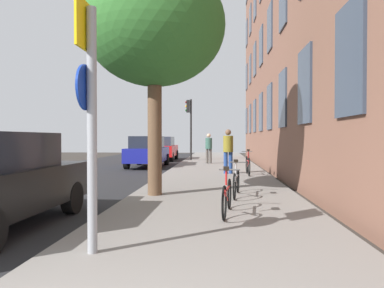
{
  "coord_description": "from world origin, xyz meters",
  "views": [
    {
      "loc": [
        1.19,
        -1.11,
        1.53
      ],
      "look_at": [
        0.28,
        11.38,
        1.33
      ],
      "focal_mm": 33.21,
      "sensor_mm": 36.0,
      "label": 1
    }
  ],
  "objects": [
    {
      "name": "bicycle_2",
      "position": [
        2.34,
        12.64,
        0.51
      ],
      "size": [
        0.42,
        1.72,
        0.99
      ],
      "color": "black",
      "rests_on": "sidewalk"
    },
    {
      "name": "sign_post",
      "position": [
        -0.37,
        3.13,
        1.92
      ],
      "size": [
        0.16,
        0.6,
        3.08
      ],
      "color": "gray",
      "rests_on": "sidewalk"
    },
    {
      "name": "bicycle_1",
      "position": [
        1.64,
        7.54,
        0.47
      ],
      "size": [
        0.42,
        1.69,
        0.9
      ],
      "color": "black",
      "rests_on": "sidewalk"
    },
    {
      "name": "bicycle_0",
      "position": [
        1.36,
        5.44,
        0.47
      ],
      "size": [
        0.42,
        1.63,
        0.9
      ],
      "color": "black",
      "rests_on": "sidewalk"
    },
    {
      "name": "ground_plane",
      "position": [
        -2.4,
        15.0,
        0.0
      ],
      "size": [
        41.8,
        41.8,
        0.0
      ],
      "primitive_type": "plane",
      "color": "#332D28"
    },
    {
      "name": "pedestrian_1",
      "position": [
        0.68,
        18.68,
        1.07
      ],
      "size": [
        0.47,
        0.47,
        1.67
      ],
      "color": "#4C4742",
      "rests_on": "sidewalk"
    },
    {
      "name": "sidewalk",
      "position": [
        1.1,
        15.0,
        0.06
      ],
      "size": [
        4.2,
        38.0,
        0.12
      ],
      "primitive_type": "cube",
      "color": "gray",
      "rests_on": "ground"
    },
    {
      "name": "car_2",
      "position": [
        -2.65,
        22.87,
        0.84
      ],
      "size": [
        1.93,
        4.21,
        1.62
      ],
      "color": "red",
      "rests_on": "road_asphalt"
    },
    {
      "name": "tree_near",
      "position": [
        -0.38,
        7.61,
        4.28
      ],
      "size": [
        3.5,
        3.5,
        5.68
      ],
      "color": "brown",
      "rests_on": "sidewalk"
    },
    {
      "name": "pedestrian_0",
      "position": [
        1.6,
        13.08,
        1.13
      ],
      "size": [
        0.56,
        0.56,
        1.76
      ],
      "color": "navy",
      "rests_on": "sidewalk"
    },
    {
      "name": "road_asphalt",
      "position": [
        -4.5,
        15.0,
        0.01
      ],
      "size": [
        7.0,
        38.0,
        0.01
      ],
      "primitive_type": "cube",
      "color": "#232326",
      "rests_on": "ground"
    },
    {
      "name": "car_1",
      "position": [
        -2.49,
        17.3,
        0.84
      ],
      "size": [
        1.82,
        4.37,
        1.62
      ],
      "color": "navy",
      "rests_on": "road_asphalt"
    },
    {
      "name": "traffic_light",
      "position": [
        -0.65,
        21.71,
        2.79
      ],
      "size": [
        0.43,
        0.24,
        3.92
      ],
      "color": "black",
      "rests_on": "sidewalk"
    }
  ]
}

